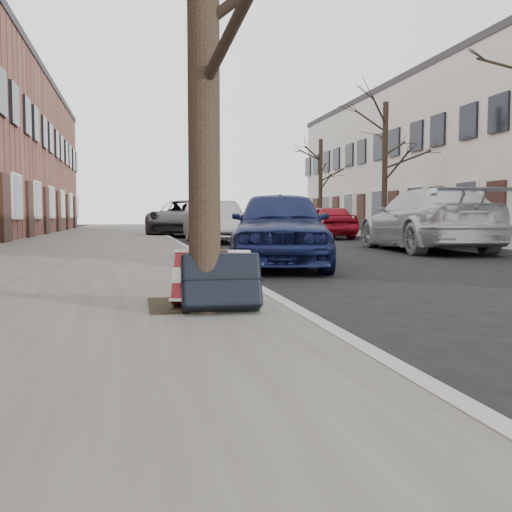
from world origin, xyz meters
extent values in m
plane|color=black|center=(0.00, 0.00, 0.00)|extent=(120.00, 120.00, 0.00)
cube|color=#67645E|center=(-3.70, 15.00, 0.06)|extent=(5.00, 70.00, 0.12)
cube|color=slate|center=(7.80, 15.00, 0.06)|extent=(4.00, 70.00, 0.12)
cube|color=black|center=(-2.00, 1.20, 0.13)|extent=(0.85, 0.85, 0.02)
cube|color=maroon|center=(-1.92, 1.01, 0.36)|extent=(0.69, 0.52, 0.47)
cube|color=black|center=(-1.88, 0.79, 0.36)|extent=(0.63, 0.38, 0.48)
imported|color=#131944|center=(-0.08, 5.91, 0.67)|extent=(2.43, 4.21, 1.35)
imported|color=#A4A7AC|center=(0.09, 15.14, 0.70)|extent=(1.77, 4.31, 1.39)
imported|color=#35363A|center=(-0.31, 21.51, 0.79)|extent=(3.97, 6.15, 1.58)
imported|color=#B6B9BF|center=(4.63, 9.48, 0.76)|extent=(2.64, 5.45, 1.53)
imported|color=maroon|center=(4.87, 17.67, 0.65)|extent=(1.66, 3.88, 1.31)
cylinder|color=black|center=(7.20, 17.48, 2.73)|extent=(0.22, 0.22, 5.22)
cylinder|color=black|center=(7.20, 25.40, 2.53)|extent=(0.22, 0.22, 4.82)
camera|label=1|loc=(-2.54, -3.60, 0.87)|focal=40.00mm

